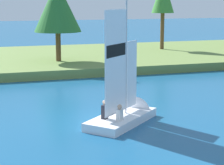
{
  "coord_description": "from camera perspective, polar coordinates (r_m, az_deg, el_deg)",
  "views": [
    {
      "loc": [
        -6.72,
        -8.14,
        5.3
      ],
      "look_at": [
        -0.53,
        11.69,
        1.2
      ],
      "focal_mm": 67.86,
      "sensor_mm": 36.0,
      "label": 1
    }
  ],
  "objects": [
    {
      "name": "shore_bank",
      "position": [
        36.46,
        -6.57,
        3.23
      ],
      "size": [
        80.0,
        15.75,
        0.63
      ],
      "primitive_type": "cube",
      "color": "olive",
      "rests_on": "ground"
    },
    {
      "name": "shoreline_tree_left",
      "position": [
        32.49,
        -7.37,
        10.11
      ],
      "size": [
        3.57,
        3.57,
        6.04
      ],
      "color": "brown",
      "rests_on": "shore_bank"
    },
    {
      "name": "sailboat",
      "position": [
        19.03,
        2.42,
        -3.8
      ],
      "size": [
        4.19,
        4.01,
        5.94
      ],
      "rotation": [
        0.0,
        0.0,
        0.74
      ],
      "color": "white",
      "rests_on": "ground"
    }
  ]
}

